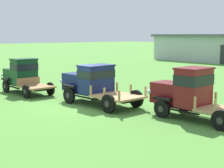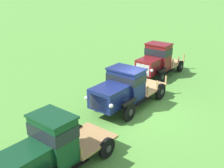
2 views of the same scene
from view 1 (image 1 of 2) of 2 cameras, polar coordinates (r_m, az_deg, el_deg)
The scene contains 4 objects.
ground_plane at distance 17.76m, azimuth -5.66°, elevation -3.73°, with size 240.00×240.00×0.00m, color #518E38.
vintage_truck_foreground_near at distance 22.42m, azimuth -14.61°, elevation 1.42°, with size 4.50×1.82×2.19m.
vintage_truck_second_in_line at distance 18.29m, azimuth -3.19°, elevation 0.20°, with size 5.12×2.24×2.10m.
vintage_truck_midrow_center at distance 15.45m, azimuth 12.72°, elevation -1.31°, with size 4.65×2.02×2.26m.
Camera 1 is at (14.17, -10.06, 3.66)m, focal length 55.00 mm.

